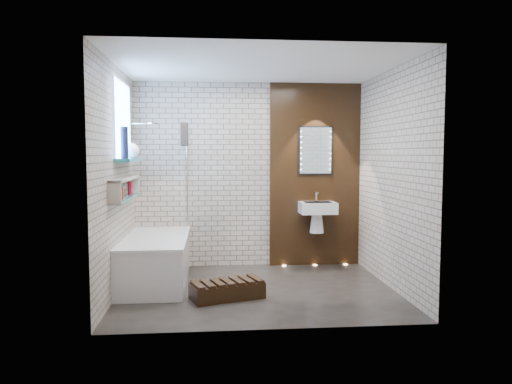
{
  "coord_description": "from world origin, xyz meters",
  "views": [
    {
      "loc": [
        -0.53,
        -5.64,
        1.61
      ],
      "look_at": [
        0.0,
        0.15,
        1.15
      ],
      "focal_mm": 34.34,
      "sensor_mm": 36.0,
      "label": 1
    }
  ],
  "objects": [
    {
      "name": "towel",
      "position": [
        -0.87,
        0.72,
        1.85
      ],
      "size": [
        0.09,
        0.23,
        0.3
      ],
      "primitive_type": "cube",
      "color": "black",
      "rests_on": "bath_screen"
    },
    {
      "name": "display_niche",
      "position": [
        -1.53,
        0.15,
        1.2
      ],
      "size": [
        0.14,
        1.3,
        0.26
      ],
      "color": "teal",
      "rests_on": "room_shell"
    },
    {
      "name": "washbasin",
      "position": [
        0.95,
        1.07,
        0.79
      ],
      "size": [
        0.5,
        0.36,
        0.58
      ],
      "color": "white",
      "rests_on": "walnut_panel"
    },
    {
      "name": "walnut_panel",
      "position": [
        0.95,
        1.27,
        1.3
      ],
      "size": [
        1.3,
        0.06,
        2.6
      ],
      "primitive_type": "cube",
      "color": "black",
      "rests_on": "ground"
    },
    {
      "name": "clerestory_window",
      "position": [
        -1.57,
        0.35,
        1.9
      ],
      "size": [
        0.18,
        1.0,
        0.94
      ],
      "color": "#7FADE0",
      "rests_on": "room_shell"
    },
    {
      "name": "ground",
      "position": [
        0.0,
        0.0,
        0.0
      ],
      "size": [
        3.2,
        3.2,
        0.0
      ],
      "primitive_type": "plane",
      "color": "black",
      "rests_on": "ground"
    },
    {
      "name": "niche_bottles",
      "position": [
        -1.53,
        0.15,
        1.17
      ],
      "size": [
        0.07,
        0.73,
        0.16
      ],
      "color": "maroon",
      "rests_on": "display_niche"
    },
    {
      "name": "walnut_step",
      "position": [
        -0.36,
        -0.3,
        0.09
      ],
      "size": [
        0.86,
        0.58,
        0.18
      ],
      "primitive_type": "cube",
      "rotation": [
        0.0,
        0.0,
        0.32
      ],
      "color": "black",
      "rests_on": "ground"
    },
    {
      "name": "floor_uplights",
      "position": [
        0.95,
        1.2,
        0.01
      ],
      "size": [
        0.96,
        0.06,
        0.01
      ],
      "color": "#FFD899",
      "rests_on": "ground"
    },
    {
      "name": "led_mirror",
      "position": [
        0.95,
        1.23,
        1.65
      ],
      "size": [
        0.5,
        0.02,
        0.7
      ],
      "color": "black",
      "rests_on": "walnut_panel"
    },
    {
      "name": "bath_screen",
      "position": [
        -0.87,
        0.89,
        1.28
      ],
      "size": [
        0.01,
        0.78,
        1.4
      ],
      "primitive_type": "cube",
      "color": "white",
      "rests_on": "bathtub"
    },
    {
      "name": "shower_head",
      "position": [
        -1.3,
        0.95,
        2.0
      ],
      "size": [
        0.18,
        0.18,
        0.02
      ],
      "primitive_type": "cylinder",
      "color": "silver",
      "rests_on": "room_shell"
    },
    {
      "name": "sill_vases",
      "position": [
        -1.5,
        0.38,
        1.66
      ],
      "size": [
        0.19,
        0.72,
        0.36
      ],
      "color": "white",
      "rests_on": "clerestory_window"
    },
    {
      "name": "room_shell",
      "position": [
        0.0,
        0.0,
        1.3
      ],
      "size": [
        3.24,
        3.2,
        2.6
      ],
      "color": "tan",
      "rests_on": "ground"
    },
    {
      "name": "bathtub",
      "position": [
        -1.22,
        0.45,
        0.29
      ],
      "size": [
        0.79,
        1.74,
        0.7
      ],
      "color": "white",
      "rests_on": "ground"
    }
  ]
}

